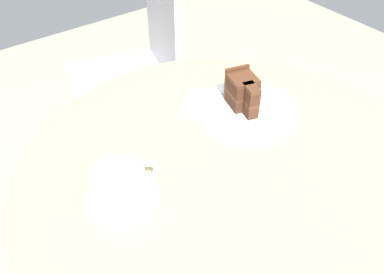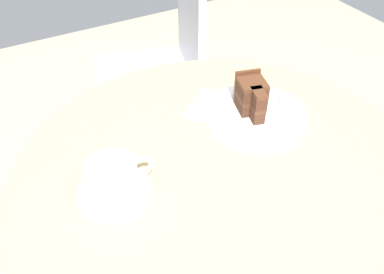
{
  "view_description": "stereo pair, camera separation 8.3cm",
  "coord_description": "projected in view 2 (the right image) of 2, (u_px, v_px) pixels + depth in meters",
  "views": [
    {
      "loc": [
        -0.4,
        -0.42,
        1.31
      ],
      "look_at": [
        -0.03,
        0.08,
        0.76
      ],
      "focal_mm": 38.0,
      "sensor_mm": 36.0,
      "label": 1
    },
    {
      "loc": [
        -0.33,
        -0.47,
        1.31
      ],
      "look_at": [
        -0.03,
        0.08,
        0.76
      ],
      "focal_mm": 38.0,
      "sensor_mm": 36.0,
      "label": 2
    }
  ],
  "objects": [
    {
      "name": "cafe_table",
      "position": [
        221.0,
        206.0,
        0.89
      ],
      "size": [
        0.86,
        0.86,
        0.72
      ],
      "color": "tan",
      "rests_on": "ground"
    },
    {
      "name": "napkin",
      "position": [
        216.0,
        107.0,
        0.97
      ],
      "size": [
        0.17,
        0.17,
        0.0
      ],
      "rotation": [
        0.0,
        0.0,
        0.65
      ],
      "color": "beige",
      "rests_on": "cafe_table"
    },
    {
      "name": "cafe_chair",
      "position": [
        168.0,
        53.0,
        1.51
      ],
      "size": [
        0.47,
        0.47,
        0.93
      ],
      "rotation": [
        0.0,
        0.0,
        4.42
      ],
      "color": "#BCBCC1",
      "rests_on": "ground"
    },
    {
      "name": "cake_plate",
      "position": [
        255.0,
        115.0,
        0.94
      ],
      "size": [
        0.24,
        0.24,
        0.01
      ],
      "color": "white",
      "rests_on": "cafe_table"
    },
    {
      "name": "saucer",
      "position": [
        115.0,
        192.0,
        0.77
      ],
      "size": [
        0.14,
        0.14,
        0.01
      ],
      "color": "white",
      "rests_on": "cafe_table"
    },
    {
      "name": "coffee_cup",
      "position": [
        113.0,
        177.0,
        0.75
      ],
      "size": [
        0.13,
        0.1,
        0.06
      ],
      "color": "white",
      "rests_on": "saucer"
    },
    {
      "name": "cake_slice",
      "position": [
        252.0,
        96.0,
        0.92
      ],
      "size": [
        0.07,
        0.11,
        0.08
      ],
      "rotation": [
        0.0,
        0.0,
        4.45
      ],
      "color": "#422619",
      "rests_on": "cake_plate"
    },
    {
      "name": "teaspoon",
      "position": [
        123.0,
        209.0,
        0.73
      ],
      "size": [
        0.09,
        0.04,
        0.0
      ],
      "rotation": [
        0.0,
        0.0,
        3.5
      ],
      "color": "silver",
      "rests_on": "saucer"
    },
    {
      "name": "fork",
      "position": [
        271.0,
        99.0,
        0.98
      ],
      "size": [
        0.13,
        0.1,
        0.0
      ],
      "rotation": [
        0.0,
        0.0,
        5.66
      ],
      "color": "silver",
      "rests_on": "cake_plate"
    }
  ]
}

